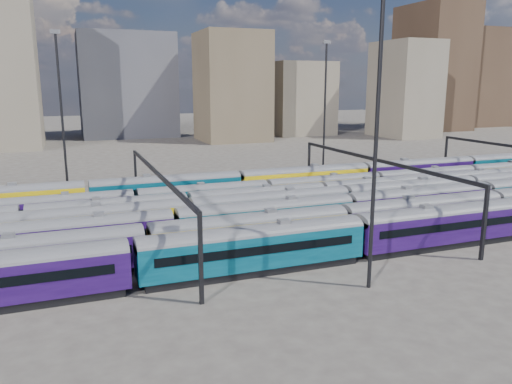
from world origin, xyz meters
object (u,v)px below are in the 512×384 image
object	(u,v)px
rake_0	(357,231)
mast_2	(376,133)
rake_1	(251,229)
rake_2	(267,215)

from	to	relation	value
rake_0	mast_2	xyz separation A→B (m)	(-3.03, -7.00, 11.00)
rake_1	mast_2	bearing A→B (deg)	-60.20
rake_0	mast_2	world-z (taller)	mast_2
rake_0	rake_2	size ratio (longest dim) A/B	0.89
rake_1	mast_2	world-z (taller)	mast_2
rake_0	rake_1	xyz separation A→B (m)	(-9.91, 5.00, -0.10)
rake_1	rake_2	size ratio (longest dim) A/B	0.72
rake_1	mast_2	distance (m)	17.74
rake_1	rake_2	xyz separation A→B (m)	(3.76, 5.00, -0.01)
rake_2	mast_2	size ratio (longest dim) A/B	6.02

